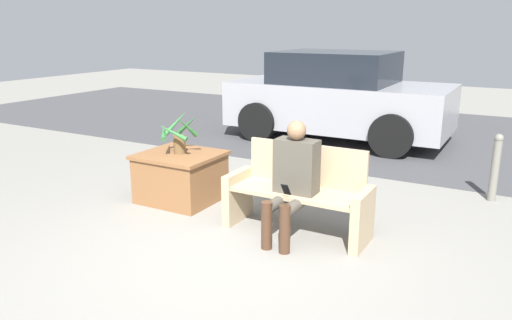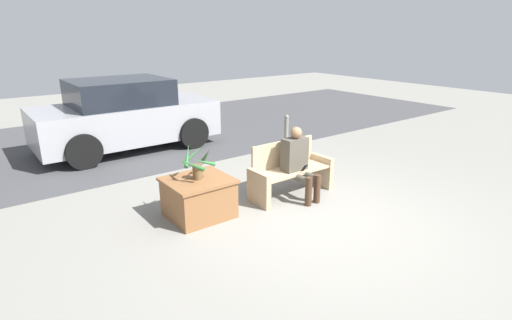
% 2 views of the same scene
% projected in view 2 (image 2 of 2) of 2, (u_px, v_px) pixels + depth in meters
% --- Properties ---
extents(ground_plane, '(30.00, 30.00, 0.00)m').
position_uv_depth(ground_plane, '(320.00, 220.00, 5.66)').
color(ground_plane, gray).
extents(road_surface, '(20.00, 6.00, 0.01)m').
position_uv_depth(road_surface, '(147.00, 134.00, 10.33)').
color(road_surface, '#424244').
rests_on(road_surface, ground_plane).
extents(bench, '(1.44, 0.50, 0.86)m').
position_uv_depth(bench, '(290.00, 171.00, 6.46)').
color(bench, tan).
rests_on(bench, ground_plane).
extents(person_seated, '(0.41, 0.60, 1.15)m').
position_uv_depth(person_seated, '(298.00, 160.00, 6.26)').
color(person_seated, '#4C473D').
rests_on(person_seated, ground_plane).
extents(planter_box, '(0.90, 0.82, 0.57)m').
position_uv_depth(planter_box, '(199.00, 196.00, 5.70)').
color(planter_box, brown).
rests_on(planter_box, ground_plane).
extents(potted_plant, '(0.49, 0.49, 0.49)m').
position_uv_depth(potted_plant, '(197.00, 164.00, 5.54)').
color(potted_plant, brown).
rests_on(potted_plant, planter_box).
extents(parked_car, '(3.84, 1.98, 1.56)m').
position_uv_depth(parked_car, '(125.00, 115.00, 8.89)').
color(parked_car, '#99999E').
rests_on(parked_car, ground_plane).
extents(bollard_post, '(0.10, 0.10, 0.81)m').
position_uv_depth(bollard_post, '(286.00, 132.00, 8.86)').
color(bollard_post, slate).
rests_on(bollard_post, ground_plane).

